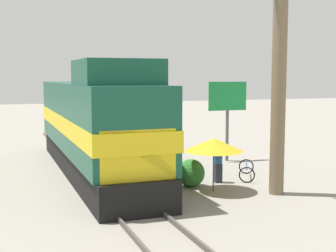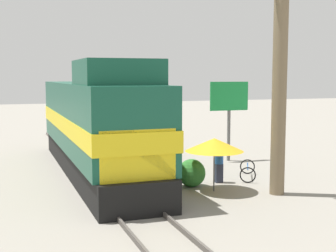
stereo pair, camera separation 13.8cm
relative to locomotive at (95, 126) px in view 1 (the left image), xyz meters
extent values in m
plane|color=gray|center=(0.00, -4.08, -2.13)|extent=(120.00, 120.00, 0.00)
cube|color=#4C4742|center=(-0.72, -4.08, -2.06)|extent=(0.08, 39.15, 0.15)
cube|color=#4C4742|center=(0.72, -4.08, -2.06)|extent=(0.08, 39.15, 0.15)
cube|color=black|center=(0.00, 0.40, -1.59)|extent=(2.60, 14.75, 1.09)
cube|color=#144C38|center=(0.00, 0.40, 0.41)|extent=(2.83, 14.16, 2.90)
cube|color=yellow|center=(0.00, 0.40, 0.12)|extent=(2.87, 14.31, 0.70)
cube|color=yellow|center=(0.00, -5.65, -0.24)|extent=(2.41, 2.07, 1.60)
cube|color=#144C38|center=(0.00, -4.03, 2.30)|extent=(2.66, 3.25, 0.87)
cylinder|color=#726047|center=(5.54, -5.69, 2.08)|extent=(0.52, 0.52, 8.43)
cylinder|color=#4C4C4C|center=(3.55, -4.53, -1.19)|extent=(0.05, 0.05, 1.89)
cone|color=orange|center=(3.55, -4.53, -0.37)|extent=(2.18, 2.18, 0.49)
cube|color=#595959|center=(7.01, 1.04, -0.85)|extent=(0.12, 0.12, 2.57)
cube|color=#198C3F|center=(7.01, 1.04, 1.16)|extent=(2.10, 0.08, 1.45)
sphere|color=#2D722D|center=(3.04, -3.59, -1.59)|extent=(1.09, 1.09, 1.09)
cube|color=#2D3347|center=(4.36, -3.29, -1.75)|extent=(0.30, 0.20, 0.77)
cylinder|color=#2659A5|center=(4.36, -3.29, -1.05)|extent=(0.34, 0.34, 0.61)
sphere|color=tan|center=(4.36, -3.29, -0.63)|extent=(0.23, 0.23, 0.23)
torus|color=black|center=(6.29, -2.19, -1.81)|extent=(0.59, 0.36, 0.65)
torus|color=black|center=(5.42, -3.77, -1.81)|extent=(0.59, 0.36, 0.65)
cube|color=#194C99|center=(5.85, -2.98, -1.62)|extent=(0.77, 1.36, 0.04)
cylinder|color=#194C99|center=(6.00, -2.71, -1.70)|extent=(0.04, 0.04, 0.27)
camera|label=1|loc=(-4.01, -20.07, 2.15)|focal=50.00mm
camera|label=2|loc=(-3.88, -20.11, 2.15)|focal=50.00mm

